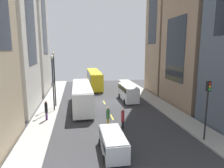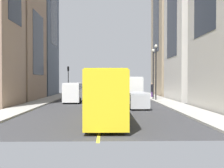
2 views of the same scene
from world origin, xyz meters
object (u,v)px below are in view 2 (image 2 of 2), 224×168
at_px(pedestrian_crossing_near, 102,90).
at_px(pedestrian_walking_far, 152,89).
at_px(pedestrian_crossing_mid, 110,90).
at_px(traffic_light_near_corner, 68,75).
at_px(streetcar_yellow, 106,90).
at_px(car_silver_0, 112,90).
at_px(delivery_van_white, 74,91).
at_px(car_silver_1, 138,99).
at_px(city_bus_white, 128,87).

bearing_deg(pedestrian_crossing_near, pedestrian_walking_far, -14.91).
bearing_deg(pedestrian_crossing_mid, traffic_light_near_corner, 44.96).
height_order(streetcar_yellow, pedestrian_crossing_near, streetcar_yellow).
relative_size(car_silver_0, pedestrian_walking_far, 1.90).
bearing_deg(pedestrian_crossing_mid, car_silver_0, -16.52).
bearing_deg(pedestrian_crossing_near, delivery_van_white, -98.13).
bearing_deg(pedestrian_crossing_mid, car_silver_1, 177.68).
xyz_separation_m(city_bus_white, car_silver_0, (2.08, -13.56, -0.99)).
xyz_separation_m(delivery_van_white, pedestrian_crossing_near, (-3.53, -11.29, -0.35)).
bearing_deg(pedestrian_crossing_near, streetcar_yellow, -78.69).
relative_size(streetcar_yellow, pedestrian_walking_far, 5.99).
xyz_separation_m(car_silver_0, pedestrian_crossing_near, (1.97, 4.85, 0.15)).
distance_m(car_silver_1, pedestrian_walking_far, 15.52).
bearing_deg(delivery_van_white, streetcar_yellow, 108.58).
distance_m(delivery_van_white, pedestrian_crossing_mid, 11.23).
bearing_deg(car_silver_1, streetcar_yellow, 60.48).
xyz_separation_m(pedestrian_walking_far, traffic_light_near_corner, (15.11, -8.00, 2.59)).
height_order(pedestrian_crossing_mid, pedestrian_crossing_near, pedestrian_crossing_near).
height_order(delivery_van_white, car_silver_0, delivery_van_white).
height_order(car_silver_0, traffic_light_near_corner, traffic_light_near_corner).
distance_m(streetcar_yellow, traffic_light_near_corner, 29.74).
height_order(streetcar_yellow, traffic_light_near_corner, traffic_light_near_corner).
distance_m(pedestrian_crossing_mid, pedestrian_crossing_near, 1.85).
xyz_separation_m(car_silver_0, traffic_light_near_corner, (8.72, 0.60, 2.98)).
bearing_deg(traffic_light_near_corner, car_silver_0, -176.09).
bearing_deg(delivery_van_white, city_bus_white, -161.23).
distance_m(streetcar_yellow, delivery_van_white, 13.88).
relative_size(streetcar_yellow, car_silver_0, 3.15).
distance_m(streetcar_yellow, car_silver_1, 6.70).
distance_m(delivery_van_white, car_silver_1, 10.67).
distance_m(city_bus_white, streetcar_yellow, 16.03).
height_order(delivery_van_white, pedestrian_crossing_mid, delivery_van_white).
bearing_deg(city_bus_white, pedestrian_crossing_mid, -70.62).
bearing_deg(car_silver_1, pedestrian_walking_far, -105.77).
relative_size(city_bus_white, delivery_van_white, 1.97).
relative_size(pedestrian_crossing_mid, pedestrian_crossing_near, 0.97).
xyz_separation_m(car_silver_1, pedestrian_crossing_near, (4.14, -18.68, 0.19)).
bearing_deg(pedestrian_crossing_mid, delivery_van_white, 142.68).
bearing_deg(pedestrian_crossing_mid, streetcar_yellow, 167.50).
bearing_deg(city_bus_white, pedestrian_walking_far, -131.00).
height_order(city_bus_white, pedestrian_crossing_near, city_bus_white).
bearing_deg(car_silver_1, city_bus_white, -89.44).
xyz_separation_m(delivery_van_white, pedestrian_crossing_mid, (-4.94, -10.08, -0.39)).
bearing_deg(streetcar_yellow, pedestrian_crossing_near, -87.92).
height_order(city_bus_white, pedestrian_walking_far, city_bus_white).
height_order(car_silver_1, pedestrian_crossing_mid, pedestrian_crossing_mid).
height_order(streetcar_yellow, pedestrian_crossing_mid, streetcar_yellow).
xyz_separation_m(city_bus_white, pedestrian_crossing_mid, (2.64, -7.50, -0.89)).
xyz_separation_m(streetcar_yellow, car_silver_1, (-3.25, -5.75, -1.15)).
bearing_deg(car_silver_0, pedestrian_crossing_near, 67.91).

